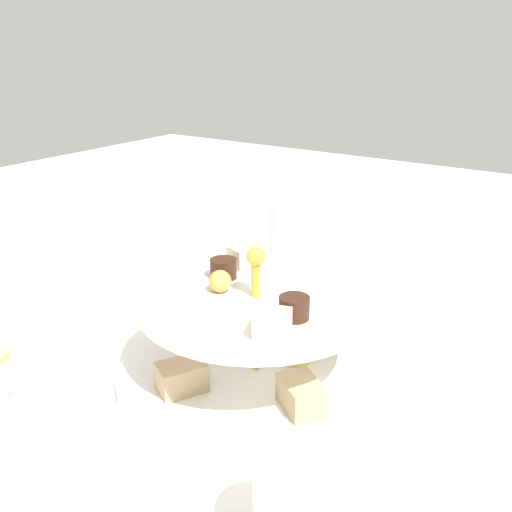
% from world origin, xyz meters
% --- Properties ---
extents(ground_plane, '(2.40, 2.40, 0.00)m').
position_xyz_m(ground_plane, '(0.00, 0.00, 0.00)').
color(ground_plane, white).
extents(tiered_serving_stand, '(0.30, 0.30, 0.15)m').
position_xyz_m(tiered_serving_stand, '(0.00, 0.00, 0.04)').
color(tiered_serving_stand, white).
rests_on(tiered_serving_stand, ground_plane).
extents(water_glass_tall_right, '(0.07, 0.07, 0.12)m').
position_xyz_m(water_glass_tall_right, '(0.25, 0.11, 0.06)').
color(water_glass_tall_right, silver).
rests_on(water_glass_tall_right, ground_plane).
extents(butter_knife_right, '(0.17, 0.03, 0.00)m').
position_xyz_m(butter_knife_right, '(0.02, 0.32, 0.00)').
color(butter_knife_right, silver).
rests_on(butter_knife_right, ground_plane).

